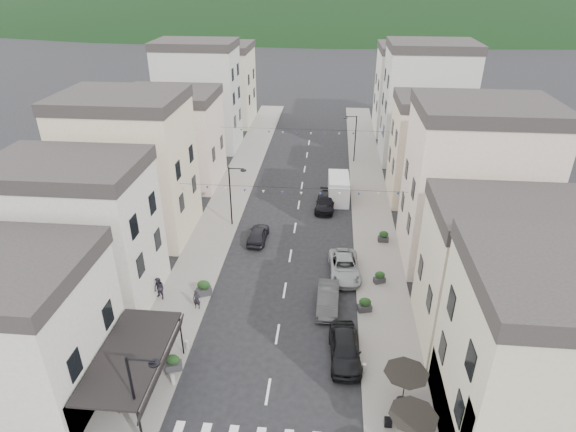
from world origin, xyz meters
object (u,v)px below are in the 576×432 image
parked_car_a (345,348)px  pedestrian_a (197,299)px  parked_car_b (328,299)px  parked_car_c (344,267)px  parked_car_d (326,202)px  delivery_van (339,187)px  parked_car_e (258,234)px  pedestrian_b (159,289)px

parked_car_a → pedestrian_a: pedestrian_a is taller
parked_car_b → parked_car_c: parked_car_b is taller
parked_car_d → pedestrian_a: pedestrian_a is taller
parked_car_d → delivery_van: delivery_van is taller
parked_car_a → parked_car_b: parked_car_a is taller
parked_car_a → parked_car_c: size_ratio=0.93×
parked_car_c → pedestrian_a: pedestrian_a is taller
parked_car_b → delivery_van: 18.77m
parked_car_c → parked_car_d: parked_car_c is taller
parked_car_c → pedestrian_a: (-10.70, -5.49, 0.18)m
parked_car_a → delivery_van: bearing=87.5°
delivery_van → pedestrian_a: (-10.21, -19.87, -0.38)m
parked_car_b → delivery_van: size_ratio=0.80×
parked_car_a → delivery_van: size_ratio=0.87×
parked_car_c → parked_car_e: size_ratio=1.29×
parked_car_b → parked_car_a: bearing=-76.1°
parked_car_b → pedestrian_a: bearing=-172.2°
parked_car_b → pedestrian_a: (-9.45, -1.12, 0.17)m
parked_car_d → pedestrian_a: 19.53m
parked_car_a → parked_car_d: (-1.71, 21.35, -0.13)m
parked_car_e → pedestrian_a: bearing=75.9°
parked_car_c → parked_car_e: (-7.74, 4.68, -0.04)m
pedestrian_b → delivery_van: bearing=78.5°
parked_car_e → pedestrian_b: pedestrian_b is taller
delivery_van → pedestrian_b: delivery_van is taller
parked_car_e → delivery_van: 12.13m
parked_car_d → parked_car_e: size_ratio=1.17×
parked_car_d → pedestrian_a: bearing=-112.7°
pedestrian_a → pedestrian_b: (-3.05, 0.84, 0.13)m
parked_car_e → delivery_van: size_ratio=0.73×
parked_car_a → pedestrian_a: size_ratio=3.08×
parked_car_d → parked_car_e: bearing=-125.1°
parked_car_a → pedestrian_b: pedestrian_b is taller
parked_car_b → parked_car_c: (1.25, 4.37, -0.00)m
parked_car_d → parked_car_e: 9.35m
pedestrian_a → pedestrian_b: 3.17m
parked_car_a → parked_car_b: size_ratio=1.09×
parked_car_e → parked_car_d: bearing=-127.5°
parked_car_d → parked_car_c: bearing=-77.0°
parked_car_d → parked_car_e: same height
parked_car_b → parked_car_e: bearing=126.7°
parked_car_e → pedestrian_b: bearing=59.3°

